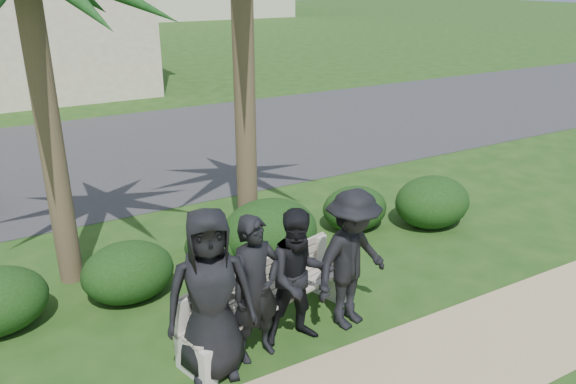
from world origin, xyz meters
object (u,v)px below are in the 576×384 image
object	(u,v)px
man_b	(256,289)
man_c	(300,277)
man_d	(352,260)
man_a	(210,295)
park_bench	(269,304)

from	to	relation	value
man_b	man_c	world-z (taller)	man_b
man_b	man_d	world-z (taller)	man_d
man_a	man_c	size ratio (longest dim) A/B	1.15
park_bench	man_d	size ratio (longest dim) A/B	1.42
man_b	man_d	size ratio (longest dim) A/B	0.97
park_bench	man_b	bearing A→B (deg)	-150.55
man_a	man_c	xyz separation A→B (m)	(1.11, 0.05, -0.13)
man_a	man_d	bearing A→B (deg)	13.80
park_bench	man_d	xyz separation A→B (m)	(0.94, -0.35, 0.51)
man_c	man_d	xyz separation A→B (m)	(0.71, -0.03, 0.05)
man_d	man_c	bearing A→B (deg)	163.59
man_c	man_d	size ratio (longest dim) A/B	0.94
man_a	man_d	world-z (taller)	man_a
park_bench	man_a	distance (m)	1.12
man_c	man_a	bearing A→B (deg)	-166.91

